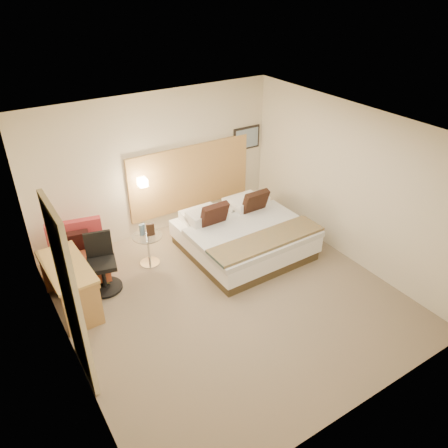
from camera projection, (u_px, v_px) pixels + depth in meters
floor at (229, 297)px, 6.93m from camera, size 4.80×5.00×0.02m
ceiling at (231, 131)px, 5.54m from camera, size 4.80×5.00×0.02m
wall_back at (156, 165)px, 8.06m from camera, size 4.80×0.02×2.70m
wall_front at (365, 329)px, 4.41m from camera, size 4.80×0.02×2.70m
wall_left at (58, 279)px, 5.12m from camera, size 0.02×5.00×2.70m
wall_right at (350, 184)px, 7.35m from camera, size 0.02×5.00×2.70m
headboard_panel at (191, 177)px, 8.56m from camera, size 2.60×0.04×1.30m
art_frame at (247, 138)px, 8.89m from camera, size 0.62×0.03×0.47m
art_canvas at (247, 138)px, 8.88m from camera, size 0.54×0.01×0.39m
lamp_arm at (141, 181)px, 7.93m from camera, size 0.02×0.12×0.02m
lamp_shade at (142, 182)px, 7.89m from camera, size 0.15×0.15×0.15m
curtain at (70, 298)px, 5.03m from camera, size 0.06×0.90×2.42m
bottle_a at (141, 230)px, 7.37m from camera, size 0.07×0.07×0.20m
bottle_b at (144, 229)px, 7.40m from camera, size 0.07×0.07×0.20m
menu_folder at (150, 230)px, 7.37m from camera, size 0.14×0.08×0.23m
bed at (243, 236)px, 7.88m from camera, size 2.09×2.01×1.00m
lounge_chair at (79, 258)px, 7.19m from camera, size 1.03×0.95×0.94m
side_table at (149, 248)px, 7.54m from camera, size 0.61×0.61×0.57m
desk at (69, 274)px, 6.41m from camera, size 0.62×1.27×0.78m
desk_chair at (102, 267)px, 6.92m from camera, size 0.66×0.66×0.96m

